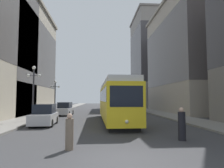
# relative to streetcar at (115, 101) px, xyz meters

# --- Properties ---
(ground_plane) EXTENTS (200.00, 200.00, 0.00)m
(ground_plane) POSITION_rel_streetcar_xyz_m (-0.74, -12.98, -2.10)
(ground_plane) COLOR #38383A
(sidewalk_left) EXTENTS (3.31, 120.00, 0.15)m
(sidewalk_left) POSITION_rel_streetcar_xyz_m (-9.31, 27.02, -2.03)
(sidewalk_left) COLOR gray
(sidewalk_left) RESTS_ON ground
(sidewalk_right) EXTENTS (3.31, 120.00, 0.15)m
(sidewalk_right) POSITION_rel_streetcar_xyz_m (7.84, 27.02, -2.03)
(sidewalk_right) COLOR gray
(sidewalk_right) RESTS_ON ground
(streetcar) EXTENTS (2.88, 14.78, 3.89)m
(streetcar) POSITION_rel_streetcar_xyz_m (0.00, 0.00, 0.00)
(streetcar) COLOR black
(streetcar) RESTS_ON ground
(transit_bus) EXTENTS (2.66, 12.93, 3.45)m
(transit_bus) POSITION_rel_streetcar_xyz_m (3.57, 19.39, -0.15)
(transit_bus) COLOR black
(transit_bus) RESTS_ON ground
(parked_car_left_near) EXTENTS (2.09, 4.65, 1.82)m
(parked_car_left_near) POSITION_rel_streetcar_xyz_m (-6.35, 8.56, -1.26)
(parked_car_left_near) COLOR black
(parked_car_left_near) RESTS_ON ground
(parked_car_left_mid) EXTENTS (2.05, 4.35, 1.82)m
(parked_car_left_mid) POSITION_rel_streetcar_xyz_m (-6.36, -2.42, -1.26)
(parked_car_left_mid) COLOR black
(parked_car_left_mid) RESTS_ON ground
(pedestrian_crossing_near) EXTENTS (0.40, 0.40, 1.81)m
(pedestrian_crossing_near) POSITION_rel_streetcar_xyz_m (2.86, -9.54, -1.26)
(pedestrian_crossing_near) COLOR black
(pedestrian_crossing_near) RESTS_ON ground
(pedestrian_crossing_far) EXTENTS (0.36, 0.36, 1.62)m
(pedestrian_crossing_far) POSITION_rel_streetcar_xyz_m (-3.01, -11.19, -1.35)
(pedestrian_crossing_far) COLOR #6B5B4C
(pedestrian_crossing_far) RESTS_ON ground
(lamp_post_left_near) EXTENTS (1.41, 0.36, 5.48)m
(lamp_post_left_near) POSITION_rel_streetcar_xyz_m (-8.26, 0.48, 1.65)
(lamp_post_left_near) COLOR #333338
(lamp_post_left_near) RESTS_ON sidewalk_left
(lamp_post_left_far) EXTENTS (1.41, 0.36, 4.90)m
(lamp_post_left_far) POSITION_rel_streetcar_xyz_m (-8.26, 11.00, 1.31)
(lamp_post_left_far) COLOR #333338
(lamp_post_left_far) RESTS_ON sidewalk_left
(building_left_midblock) EXTENTS (13.23, 21.26, 17.99)m
(building_left_midblock) POSITION_rel_streetcar_xyz_m (-17.28, 13.48, 7.14)
(building_left_midblock) COLOR #B2A893
(building_left_midblock) RESTS_ON ground
(building_right_corner) EXTENTS (15.15, 17.30, 27.64)m
(building_right_corner) POSITION_rel_streetcar_xyz_m (16.77, 39.30, 12.14)
(building_right_corner) COLOR gray
(building_right_corner) RESTS_ON ground
(building_right_midblock) EXTENTS (11.54, 21.02, 19.11)m
(building_right_midblock) POSITION_rel_streetcar_xyz_m (14.96, 13.87, 7.72)
(building_right_midblock) COLOR #A89E8E
(building_right_midblock) RESTS_ON ground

